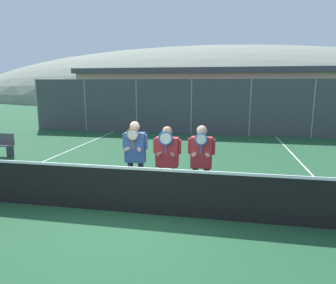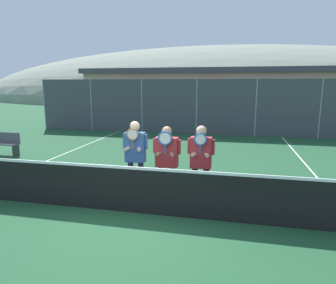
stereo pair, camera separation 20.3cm
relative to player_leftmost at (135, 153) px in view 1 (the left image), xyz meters
name	(u,v)px [view 1 (the left image)]	position (x,y,z in m)	size (l,w,h in m)	color
ground_plane	(135,213)	(0.24, -0.84, -1.09)	(120.00, 120.00, 0.00)	#1E4C2D
hill_distant	(216,98)	(0.24, 49.66, -1.09)	(92.04, 51.13, 17.90)	gray
clubhouse_building	(209,94)	(0.75, 17.10, 0.81)	(19.96, 5.50, 3.77)	tan
fence_back	(191,107)	(0.24, 9.42, 0.36)	(18.24, 0.06, 2.91)	gray
tennis_net	(135,190)	(0.24, -0.84, -0.58)	(11.79, 0.09, 1.10)	gray
court_line_left_sideline	(35,165)	(-4.15, 2.16, -1.09)	(0.05, 16.00, 0.01)	white
court_line_right_sideline	(318,181)	(4.62, 2.16, -1.09)	(0.05, 16.00, 0.01)	white
player_leftmost	(135,153)	(0.00, 0.00, 0.00)	(0.59, 0.34, 1.83)	#232838
player_center_left	(167,157)	(0.78, -0.12, -0.04)	(0.63, 0.34, 1.75)	white
player_center_right	(201,158)	(1.54, -0.11, -0.03)	(0.59, 0.34, 1.79)	black
car_far_left	(120,110)	(-4.87, 12.46, -0.14)	(4.47, 2.01, 1.88)	#B2B7BC
car_left_of_center	(199,111)	(0.32, 12.93, -0.18)	(4.29, 2.08, 1.79)	silver
car_center	(282,113)	(5.42, 12.70, -0.16)	(4.29, 1.99, 1.83)	slate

